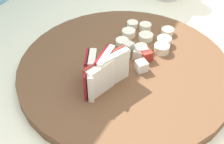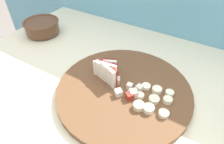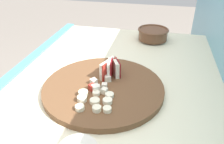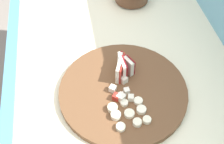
# 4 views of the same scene
# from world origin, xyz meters

# --- Properties ---
(tile_backsplash) EXTENTS (2.40, 0.04, 1.40)m
(tile_backsplash) POSITION_xyz_m (0.00, 0.39, 0.70)
(tile_backsplash) COLOR #6BADC6
(tile_backsplash) RESTS_ON ground
(cutting_board) EXTENTS (0.38, 0.38, 0.02)m
(cutting_board) POSITION_xyz_m (-0.09, -0.01, 0.92)
(cutting_board) COLOR brown
(cutting_board) RESTS_ON tiled_countertop
(apple_wedge_fan) EXTENTS (0.09, 0.07, 0.06)m
(apple_wedge_fan) POSITION_xyz_m (-0.16, -0.00, 0.95)
(apple_wedge_fan) COLOR #B22D23
(apple_wedge_fan) RESTS_ON cutting_board
(apple_dice_pile) EXTENTS (0.09, 0.07, 0.02)m
(apple_dice_pile) POSITION_xyz_m (-0.07, -0.02, 0.94)
(apple_dice_pile) COLOR beige
(apple_dice_pile) RESTS_ON cutting_board
(banana_slice_rows) EXTENTS (0.10, 0.11, 0.02)m
(banana_slice_rows) POSITION_xyz_m (-0.00, -0.02, 0.93)
(banana_slice_rows) COLOR beige
(banana_slice_rows) RESTS_ON cutting_board
(ceramic_bowl) EXTENTS (0.15, 0.15, 0.06)m
(ceramic_bowl) POSITION_xyz_m (-0.55, 0.11, 0.94)
(ceramic_bowl) COLOR brown
(ceramic_bowl) RESTS_ON tiled_countertop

